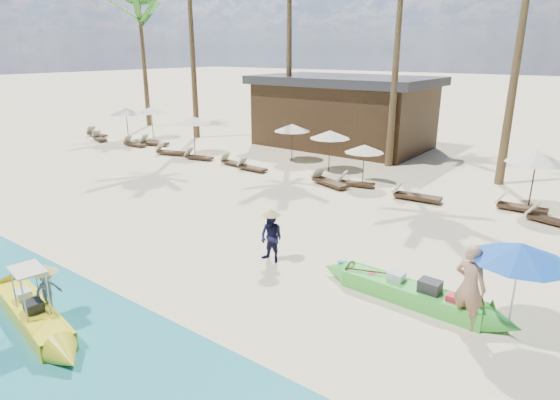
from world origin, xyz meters
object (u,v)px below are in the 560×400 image
Objects in this scene: yellow_canoe at (33,314)px; blue_umbrella at (521,252)px; green_canoe at (411,293)px; tourist at (470,286)px.

blue_umbrella is at bearing 44.71° from yellow_canoe.
green_canoe is at bearing 52.88° from yellow_canoe.
tourist is 0.93× the size of blue_umbrella.
tourist reaches higher than green_canoe.
tourist reaches higher than yellow_canoe.
green_canoe is 8.71m from yellow_canoe.
yellow_canoe is 2.58× the size of blue_umbrella.
yellow_canoe is at bearing -145.17° from blue_umbrella.
blue_umbrella is (0.82, 0.29, 0.92)m from tourist.
yellow_canoe is at bearing 50.65° from tourist.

